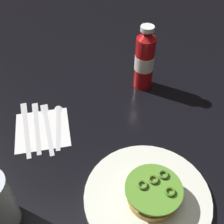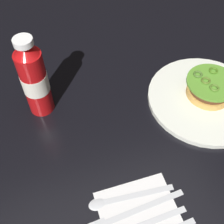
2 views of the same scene
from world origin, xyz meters
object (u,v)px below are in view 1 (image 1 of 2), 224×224
object	(u,v)px
burger_sandwich	(153,193)
fork_utensil	(47,123)
dinner_plate	(147,197)
butter_knife	(25,124)
ketchup_bottle	(145,60)
napkin	(42,129)
spoon_utensil	(58,119)
steak_knife	(36,123)

from	to	relation	value
burger_sandwich	fork_utensil	distance (m)	0.37
dinner_plate	fork_utensil	size ratio (longest dim) A/B	1.43
butter_knife	dinner_plate	bearing A→B (deg)	-137.75
burger_sandwich	ketchup_bottle	distance (m)	0.43
dinner_plate	napkin	size ratio (longest dim) A/B	1.92
spoon_utensil	fork_utensil	distance (m)	0.03
burger_sandwich	spoon_utensil	world-z (taller)	burger_sandwich
burger_sandwich	butter_knife	world-z (taller)	burger_sandwich
ketchup_bottle	butter_knife	xyz separation A→B (m)	(-0.10, 0.38, -0.09)
dinner_plate	spoon_utensil	size ratio (longest dim) A/B	1.64
burger_sandwich	steak_knife	bearing A→B (deg)	38.84
steak_knife	burger_sandwich	bearing A→B (deg)	-141.16
ketchup_bottle	steak_knife	size ratio (longest dim) A/B	1.03
burger_sandwich	fork_utensil	bearing A→B (deg)	36.01
fork_utensil	spoon_utensil	bearing A→B (deg)	-76.91
ketchup_bottle	napkin	size ratio (longest dim) A/B	1.40
ketchup_bottle	dinner_plate	bearing A→B (deg)	164.48
napkin	butter_knife	xyz separation A→B (m)	(0.03, 0.05, 0.00)
butter_knife	fork_utensil	bearing A→B (deg)	-98.68
spoon_utensil	steak_knife	distance (m)	0.06
ketchup_bottle	butter_knife	distance (m)	0.40
dinner_plate	spoon_utensil	world-z (taller)	dinner_plate
burger_sandwich	napkin	world-z (taller)	burger_sandwich
napkin	butter_knife	world-z (taller)	butter_knife
ketchup_bottle	spoon_utensil	size ratio (longest dim) A/B	1.19
spoon_utensil	butter_knife	world-z (taller)	same
burger_sandwich	fork_utensil	size ratio (longest dim) A/B	0.62
napkin	steak_knife	size ratio (longest dim) A/B	0.74
ketchup_bottle	steak_knife	world-z (taller)	ketchup_bottle
napkin	steak_knife	xyz separation A→B (m)	(0.03, 0.02, 0.00)
napkin	spoon_utensil	xyz separation A→B (m)	(0.03, -0.05, 0.00)
spoon_utensil	steak_knife	xyz separation A→B (m)	(-0.00, 0.06, 0.00)
dinner_plate	steak_knife	bearing A→B (deg)	38.99
dinner_plate	ketchup_bottle	distance (m)	0.42
dinner_plate	spoon_utensil	distance (m)	0.34
fork_utensil	napkin	bearing A→B (deg)	143.96
burger_sandwich	napkin	xyz separation A→B (m)	(0.28, 0.23, -0.03)
burger_sandwich	ketchup_bottle	size ratio (longest dim) A/B	0.60
napkin	burger_sandwich	bearing A→B (deg)	-140.44
burger_sandwich	butter_knife	size ratio (longest dim) A/B	0.57
dinner_plate	fork_utensil	xyz separation A→B (m)	(0.29, 0.21, -0.00)
napkin	steak_knife	world-z (taller)	steak_knife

